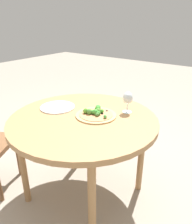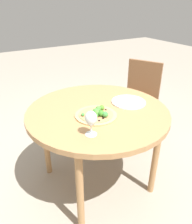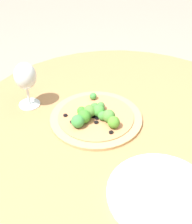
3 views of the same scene
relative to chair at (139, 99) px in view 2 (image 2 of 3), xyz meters
The scene contains 6 objects.
ground_plane 1.02m from the chair, 118.05° to the left, with size 12.00×12.00×0.00m, color gray.
dining_table 0.92m from the chair, 118.05° to the left, with size 1.08×1.08×0.72m.
chair is the anchor object (origin of this frame).
pizza 1.03m from the chair, 120.64° to the left, with size 0.30×0.30×0.06m.
wine_glass 1.28m from the chair, 124.62° to the left, with size 0.07×0.07×0.16m.
plate_near 0.73m from the chair, 130.69° to the left, with size 0.27×0.27×0.01m.
Camera 2 is at (-1.26, 0.76, 1.47)m, focal length 35.00 mm.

